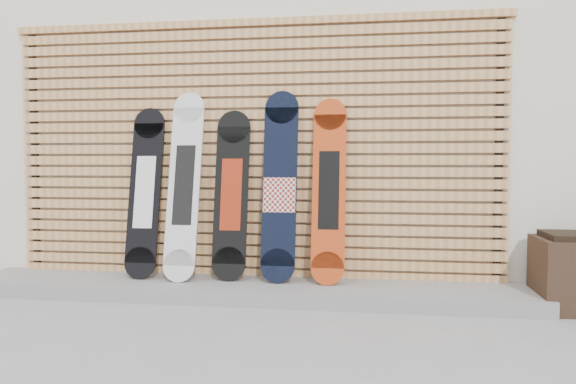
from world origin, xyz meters
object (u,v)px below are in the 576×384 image
Objects in this scene: snowboard_0 at (145,192)px; snowboard_1 at (184,185)px; snowboard_4 at (329,190)px; snowboard_2 at (231,194)px; snowboard_3 at (280,187)px.

snowboard_0 is 0.37m from snowboard_1.
snowboard_1 is 1.20m from snowboard_4.
snowboard_3 is at bearing -2.09° from snowboard_2.
snowboard_4 is (0.81, -0.02, 0.04)m from snowboard_2.
snowboard_2 is 0.81m from snowboard_4.
snowboard_3 is 1.05× the size of snowboard_4.
snowboard_1 reaches higher than snowboard_3.
snowboard_1 is at bearing -177.42° from snowboard_3.
snowboard_4 reaches higher than snowboard_2.
snowboard_3 reaches higher than snowboard_2.
snowboard_0 is at bearing 174.86° from snowboard_1.
snowboard_1 is at bearing -5.14° from snowboard_0.
snowboard_2 is 0.90× the size of snowboard_3.
snowboard_3 is (1.16, 0.00, 0.05)m from snowboard_0.
snowboard_4 is at bearing 0.10° from snowboard_0.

